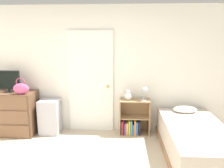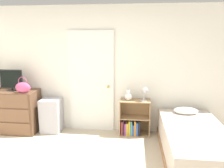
{
  "view_description": "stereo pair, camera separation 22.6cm",
  "coord_description": "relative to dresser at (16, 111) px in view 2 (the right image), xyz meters",
  "views": [
    {
      "loc": [
        0.53,
        -2.17,
        1.92
      ],
      "look_at": [
        0.3,
        1.93,
        1.05
      ],
      "focal_mm": 35.0,
      "sensor_mm": 36.0,
      "label": 1
    },
    {
      "loc": [
        0.75,
        -2.15,
        1.92
      ],
      "look_at": [
        0.3,
        1.93,
        1.05
      ],
      "focal_mm": 35.0,
      "sensor_mm": 36.0,
      "label": 2
    }
  ],
  "objects": [
    {
      "name": "wall_back",
      "position": [
        1.7,
        0.31,
        0.84
      ],
      "size": [
        10.0,
        0.06,
        2.55
      ],
      "color": "white",
      "rests_on": "ground_plane"
    },
    {
      "name": "door_closed",
      "position": [
        1.55,
        0.26,
        0.6
      ],
      "size": [
        0.92,
        0.09,
        2.06
      ],
      "color": "white",
      "rests_on": "ground_plane"
    },
    {
      "name": "dresser",
      "position": [
        0.0,
        0.0,
        0.0
      ],
      "size": [
        0.9,
        0.52,
        0.87
      ],
      "color": "brown",
      "rests_on": "ground_plane"
    },
    {
      "name": "tv",
      "position": [
        -0.05,
        0.01,
        0.66
      ],
      "size": [
        0.47,
        0.16,
        0.43
      ],
      "color": "black",
      "rests_on": "dresser"
    },
    {
      "name": "handbag",
      "position": [
        0.28,
        -0.15,
        0.55
      ],
      "size": [
        0.3,
        0.13,
        0.32
      ],
      "color": "#C64C7F",
      "rests_on": "dresser"
    },
    {
      "name": "storage_bin",
      "position": [
        0.73,
        0.07,
        -0.09
      ],
      "size": [
        0.39,
        0.38,
        0.7
      ],
      "color": "#ADADB7",
      "rests_on": "ground_plane"
    },
    {
      "name": "bookshelf",
      "position": [
        2.41,
        0.11,
        -0.17
      ],
      "size": [
        0.6,
        0.3,
        0.71
      ],
      "color": "tan",
      "rests_on": "ground_plane"
    },
    {
      "name": "teddy_bear",
      "position": [
        2.31,
        0.11,
        0.38
      ],
      "size": [
        0.15,
        0.15,
        0.23
      ],
      "color": "silver",
      "rests_on": "bookshelf"
    },
    {
      "name": "desk_lamp",
      "position": [
        2.63,
        0.07,
        0.47
      ],
      "size": [
        0.14,
        0.14,
        0.28
      ],
      "color": "#B2B2B7",
      "rests_on": "bookshelf"
    },
    {
      "name": "bed",
      "position": [
        3.4,
        -0.7,
        -0.17
      ],
      "size": [
        0.99,
        1.94,
        0.64
      ],
      "color": "#996B47",
      "rests_on": "ground_plane"
    }
  ]
}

